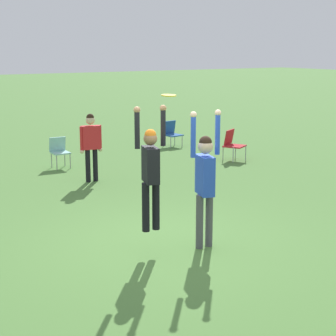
{
  "coord_description": "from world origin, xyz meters",
  "views": [
    {
      "loc": [
        -4.7,
        -7.46,
        3.22
      ],
      "look_at": [
        0.06,
        0.02,
        1.3
      ],
      "focal_mm": 60.0,
      "sensor_mm": 36.0,
      "label": 1
    }
  ],
  "objects_px": {
    "frisbee": "(169,95)",
    "camping_chair_0": "(59,149)",
    "camping_chair_1": "(232,143)",
    "person_jumping": "(151,166)",
    "person_defending": "(205,176)",
    "camping_chair_2": "(171,132)",
    "person_spectator_near": "(91,141)"
  },
  "relations": [
    {
      "from": "camping_chair_2",
      "to": "person_jumping",
      "type": "bearing_deg",
      "value": 47.02
    },
    {
      "from": "person_defending",
      "to": "person_spectator_near",
      "type": "relative_size",
      "value": 1.35
    },
    {
      "from": "person_defending",
      "to": "camping_chair_2",
      "type": "xyz_separation_m",
      "value": [
        4.74,
        8.36,
        -0.73
      ]
    },
    {
      "from": "person_jumping",
      "to": "camping_chair_1",
      "type": "distance_m",
      "value": 7.87
    },
    {
      "from": "person_defending",
      "to": "camping_chair_2",
      "type": "bearing_deg",
      "value": 167.42
    },
    {
      "from": "person_defending",
      "to": "frisbee",
      "type": "xyz_separation_m",
      "value": [
        -0.64,
        0.08,
        1.3
      ]
    },
    {
      "from": "frisbee",
      "to": "camping_chair_1",
      "type": "relative_size",
      "value": 0.26
    },
    {
      "from": "person_jumping",
      "to": "frisbee",
      "type": "distance_m",
      "value": 1.13
    },
    {
      "from": "frisbee",
      "to": "camping_chair_1",
      "type": "xyz_separation_m",
      "value": [
        5.62,
        5.38,
        -2.0
      ]
    },
    {
      "from": "person_defending",
      "to": "frisbee",
      "type": "height_order",
      "value": "frisbee"
    },
    {
      "from": "camping_chair_1",
      "to": "frisbee",
      "type": "bearing_deg",
      "value": 14.9
    },
    {
      "from": "person_jumping",
      "to": "frisbee",
      "type": "bearing_deg",
      "value": -112.3
    },
    {
      "from": "frisbee",
      "to": "camping_chair_0",
      "type": "relative_size",
      "value": 0.28
    },
    {
      "from": "person_spectator_near",
      "to": "camping_chair_0",
      "type": "bearing_deg",
      "value": 100.61
    },
    {
      "from": "frisbee",
      "to": "camping_chair_0",
      "type": "distance_m",
      "value": 7.43
    },
    {
      "from": "camping_chair_1",
      "to": "person_spectator_near",
      "type": "xyz_separation_m",
      "value": [
        -4.58,
        -0.27,
        0.48
      ]
    },
    {
      "from": "person_defending",
      "to": "camping_chair_1",
      "type": "xyz_separation_m",
      "value": [
        4.98,
        5.47,
        -0.7
      ]
    },
    {
      "from": "person_jumping",
      "to": "frisbee",
      "type": "height_order",
      "value": "frisbee"
    },
    {
      "from": "camping_chair_0",
      "to": "camping_chair_1",
      "type": "distance_m",
      "value": 4.93
    },
    {
      "from": "frisbee",
      "to": "person_spectator_near",
      "type": "relative_size",
      "value": 0.14
    },
    {
      "from": "person_jumping",
      "to": "camping_chair_1",
      "type": "height_order",
      "value": "person_jumping"
    },
    {
      "from": "camping_chair_0",
      "to": "frisbee",
      "type": "bearing_deg",
      "value": 84.4
    },
    {
      "from": "person_defending",
      "to": "camping_chair_0",
      "type": "bearing_deg",
      "value": -165.85
    },
    {
      "from": "camping_chair_0",
      "to": "camping_chair_2",
      "type": "bearing_deg",
      "value": -162.39
    },
    {
      "from": "frisbee",
      "to": "person_spectator_near",
      "type": "distance_m",
      "value": 5.43
    },
    {
      "from": "person_defending",
      "to": "camping_chair_0",
      "type": "height_order",
      "value": "person_defending"
    },
    {
      "from": "camping_chair_1",
      "to": "person_defending",
      "type": "bearing_deg",
      "value": 18.78
    },
    {
      "from": "frisbee",
      "to": "person_spectator_near",
      "type": "bearing_deg",
      "value": 78.56
    },
    {
      "from": "camping_chair_1",
      "to": "camping_chair_0",
      "type": "bearing_deg",
      "value": -49.02
    },
    {
      "from": "frisbee",
      "to": "person_defending",
      "type": "bearing_deg",
      "value": -7.32
    },
    {
      "from": "person_defending",
      "to": "camping_chair_2",
      "type": "distance_m",
      "value": 9.64
    },
    {
      "from": "person_defending",
      "to": "camping_chair_1",
      "type": "height_order",
      "value": "person_defending"
    }
  ]
}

